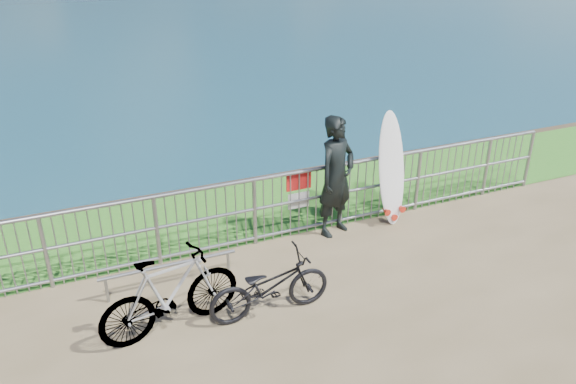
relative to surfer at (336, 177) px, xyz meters
name	(u,v)px	position (x,y,z in m)	size (l,w,h in m)	color
grass_strip	(261,208)	(-0.82, 1.25, -0.97)	(120.00, 120.00, 0.00)	#2B741F
railing	(286,205)	(-0.80, 0.15, -0.40)	(10.06, 0.10, 1.13)	gray
surfer	(336,177)	(0.00, 0.00, 0.00)	(0.72, 0.47, 1.97)	black
surfboard	(392,173)	(1.01, -0.01, -0.11)	(0.52, 0.46, 1.91)	white
bicycle_near	(270,286)	(-1.76, -1.58, -0.56)	(0.56, 1.60, 0.84)	black
bicycle_far	(170,293)	(-2.97, -1.41, -0.45)	(0.51, 1.79, 1.08)	black
bike_rack	(169,268)	(-2.81, -0.51, -0.66)	(1.88, 0.05, 0.39)	gray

